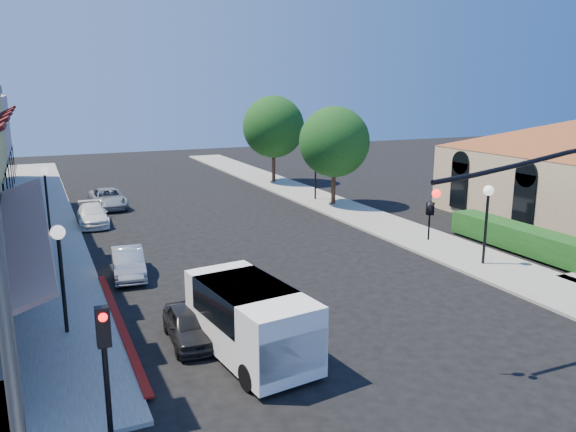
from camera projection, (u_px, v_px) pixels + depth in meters
name	position (u px, v px, depth m)	size (l,w,h in m)	color
ground	(452.00, 400.00, 13.99)	(120.00, 120.00, 0.00)	black
sidewalk_left	(43.00, 214.00, 34.38)	(3.50, 50.00, 0.12)	gray
sidewalk_right	(300.00, 192.00, 41.46)	(3.50, 50.00, 0.12)	gray
curb_red_strip	(120.00, 327.00, 18.29)	(0.25, 10.00, 0.06)	maroon
hedge	(519.00, 251.00, 26.70)	(1.40, 8.00, 1.10)	#134514
street_tree_a	(334.00, 142.00, 36.12)	(4.56, 4.56, 6.48)	#382316
street_tree_b	(273.00, 127.00, 44.91)	(4.94, 4.94, 7.02)	#382316
secondary_signal	(105.00, 352.00, 11.48)	(0.28, 0.42, 3.32)	black
cobra_streetlight	(30.00, 270.00, 7.34)	(3.60, 0.25, 9.31)	#595B5E
lamppost_left_near	(60.00, 252.00, 17.03)	(0.44, 0.44, 3.57)	black
lamppost_left_far	(45.00, 183.00, 29.45)	(0.44, 0.44, 3.57)	black
lamppost_right_near	(488.00, 205.00, 23.91)	(0.44, 0.44, 3.57)	black
lamppost_right_far	(316.00, 161.00, 38.10)	(0.44, 0.44, 3.57)	black
white_van	(251.00, 317.00, 15.98)	(2.63, 4.98, 2.11)	white
parked_car_a	(189.00, 325.00, 17.12)	(1.25, 3.11, 1.06)	black
parked_car_b	(128.00, 263.00, 23.04)	(1.23, 3.52, 1.16)	#AEB1B3
parked_car_c	(93.00, 215.00, 31.74)	(1.60, 3.94, 1.14)	white
parked_car_d	(108.00, 198.00, 36.29)	(2.04, 4.42, 1.23)	#A6A8AB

